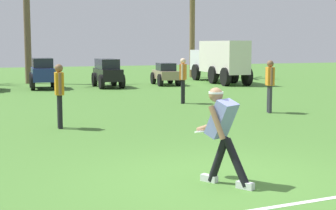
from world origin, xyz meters
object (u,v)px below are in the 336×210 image
object	(u,v)px
frisbee_thrower	(222,130)
parked_car_slot_b	(43,72)
box_truck	(219,59)
palm_tree_right_of_centre	(192,19)
teammate_near_sideline	(59,90)
teammate_midfield	(183,76)
palm_tree_left_of_centre	(26,7)
parked_car_slot_c	(108,72)
parked_car_slot_d	(166,74)
teammate_deep	(270,81)
frisbee_in_flight	(202,132)

from	to	relation	value
frisbee_thrower	parked_car_slot_b	xyz separation A→B (m)	(-0.36, 17.49, -0.05)
box_truck	palm_tree_right_of_centre	bearing A→B (deg)	84.93
palm_tree_right_of_centre	teammate_near_sideline	bearing A→B (deg)	-122.73
parked_car_slot_b	palm_tree_right_of_centre	world-z (taller)	palm_tree_right_of_centre
teammate_midfield	palm_tree_right_of_centre	bearing A→B (deg)	65.35
teammate_midfield	palm_tree_left_of_centre	xyz separation A→B (m)	(-4.06, 11.19, 2.99)
box_truck	palm_tree_right_of_centre	distance (m)	5.12
frisbee_thrower	parked_car_slot_c	size ratio (longest dim) A/B	0.58
parked_car_slot_d	palm_tree_left_of_centre	xyz separation A→B (m)	(-6.31, 3.42, 3.37)
frisbee_thrower	palm_tree_right_of_centre	distance (m)	24.52
teammate_deep	parked_car_slot_b	distance (m)	12.11
parked_car_slot_b	palm_tree_left_of_centre	distance (m)	4.69
box_truck	parked_car_slot_b	bearing A→B (deg)	-176.95
teammate_midfield	palm_tree_left_of_centre	size ratio (longest dim) A/B	0.23
parked_car_slot_d	palm_tree_left_of_centre	size ratio (longest dim) A/B	0.34
teammate_deep	palm_tree_right_of_centre	bearing A→B (deg)	74.62
frisbee_in_flight	parked_car_slot_c	size ratio (longest dim) A/B	0.12
teammate_midfield	palm_tree_left_of_centre	world-z (taller)	palm_tree_left_of_centre
teammate_near_sideline	teammate_deep	distance (m)	6.33
parked_car_slot_b	palm_tree_left_of_centre	xyz separation A→B (m)	(-0.30, 3.42, 3.19)
frisbee_in_flight	box_truck	size ratio (longest dim) A/B	0.05
teammate_near_sideline	parked_car_slot_d	xyz separation A→B (m)	(7.06, 11.58, -0.38)
teammate_midfield	palm_tree_right_of_centre	world-z (taller)	palm_tree_right_of_centre
parked_car_slot_b	teammate_near_sideline	bearing A→B (deg)	-95.18
teammate_near_sideline	parked_car_slot_c	distance (m)	11.97
frisbee_in_flight	teammate_midfield	world-z (taller)	teammate_midfield
teammate_midfield	parked_car_slot_c	size ratio (longest dim) A/B	0.64
teammate_deep	box_truck	distance (m)	12.09
parked_car_slot_c	teammate_near_sideline	bearing A→B (deg)	-109.59
frisbee_in_flight	teammate_deep	world-z (taller)	teammate_deep
frisbee_in_flight	parked_car_slot_c	bearing A→B (deg)	80.88
frisbee_thrower	teammate_near_sideline	distance (m)	6.07
frisbee_in_flight	parked_car_slot_b	world-z (taller)	parked_car_slot_b
frisbee_thrower	parked_car_slot_b	world-z (taller)	frisbee_thrower
frisbee_thrower	teammate_midfield	bearing A→B (deg)	70.76
teammate_midfield	parked_car_slot_b	world-z (taller)	teammate_midfield
teammate_near_sideline	parked_car_slot_d	distance (m)	13.57
parked_car_slot_b	parked_car_slot_d	world-z (taller)	parked_car_slot_b
parked_car_slot_d	teammate_near_sideline	bearing A→B (deg)	-121.36
parked_car_slot_c	palm_tree_left_of_centre	bearing A→B (deg)	131.23
parked_car_slot_d	teammate_midfield	bearing A→B (deg)	-106.18
teammate_deep	palm_tree_left_of_centre	bearing A→B (deg)	111.14
teammate_deep	box_truck	xyz separation A→B (m)	(3.99, 11.41, 0.29)
parked_car_slot_c	palm_tree_right_of_centre	world-z (taller)	palm_tree_right_of_centre
frisbee_in_flight	frisbee_thrower	bearing A→B (deg)	-82.28
frisbee_in_flight	palm_tree_left_of_centre	bearing A→B (deg)	91.67
teammate_near_sideline	box_truck	world-z (taller)	box_truck
teammate_deep	parked_car_slot_c	xyz separation A→B (m)	(-2.28, 10.61, -0.22)
frisbee_thrower	teammate_midfield	size ratio (longest dim) A/B	0.91
box_truck	frisbee_in_flight	bearing A→B (deg)	-117.13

